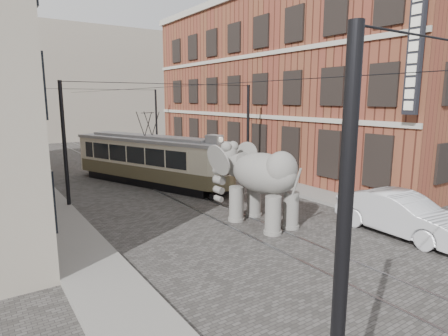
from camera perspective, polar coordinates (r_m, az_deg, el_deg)
ground at (r=16.50m, az=1.79°, el=-7.81°), size 120.00×120.00×0.00m
tram_rails at (r=16.50m, az=1.79°, el=-7.77°), size 1.54×80.00×0.02m
sidewalk_right at (r=20.42m, az=15.66°, el=-4.39°), size 2.00×60.00×0.15m
sidewalk_left at (r=13.97m, az=-20.96°, el=-11.67°), size 2.00×60.00×0.15m
brick_building at (r=29.64m, az=9.23°, el=11.93°), size 8.00×26.00×12.00m
distant_block at (r=53.55m, az=-24.46°, el=11.50°), size 28.00×10.00×14.00m
catenary at (r=19.97m, az=-7.02°, el=4.14°), size 11.00×30.20×6.00m
tram at (r=23.22m, az=-11.29°, el=2.88°), size 6.12×11.13×4.39m
elephant at (r=15.57m, az=5.96°, el=-2.62°), size 3.58×5.74×3.33m
parked_car at (r=16.03m, az=25.20°, el=-6.32°), size 1.85×5.00×1.64m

